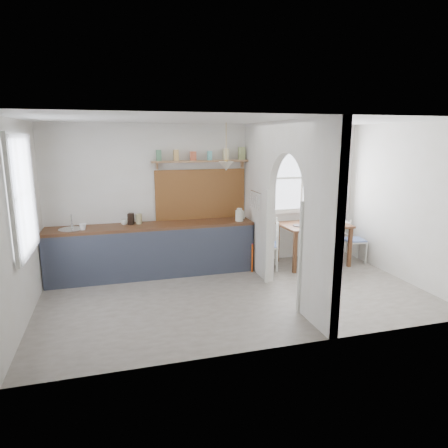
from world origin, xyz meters
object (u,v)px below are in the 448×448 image
object	(u,v)px
chair_left	(266,244)
kettle	(239,215)
chair_right	(354,240)
vase	(313,216)
dining_table	(313,244)

from	to	relation	value
chair_left	kettle	size ratio (longest dim) A/B	3.99
chair_right	vase	xyz separation A→B (m)	(-0.78, 0.24, 0.46)
kettle	vase	size ratio (longest dim) A/B	1.04
chair_right	kettle	size ratio (longest dim) A/B	3.76
dining_table	chair_left	xyz separation A→B (m)	(-0.94, 0.01, 0.06)
dining_table	kettle	distance (m)	1.57
chair_left	chair_right	bearing A→B (deg)	108.50
dining_table	kettle	xyz separation A→B (m)	(-1.43, 0.10, 0.62)
vase	kettle	bearing A→B (deg)	-176.52
dining_table	kettle	bearing A→B (deg)	174.14
kettle	vase	world-z (taller)	kettle
chair_left	vase	xyz separation A→B (m)	(1.01, 0.18, 0.44)
dining_table	chair_left	world-z (taller)	chair_left
kettle	vase	bearing A→B (deg)	5.15
chair_left	chair_right	world-z (taller)	chair_left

